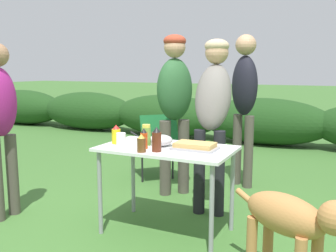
% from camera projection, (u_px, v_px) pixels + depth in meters
% --- Properties ---
extents(ground_plane, '(60.00, 60.00, 0.00)m').
position_uv_depth(ground_plane, '(167.00, 231.00, 3.21)').
color(ground_plane, '#3D6B2D').
extents(shrub_hedge, '(14.40, 0.90, 0.85)m').
position_uv_depth(shrub_hedge, '(265.00, 121.00, 6.85)').
color(shrub_hedge, '#1E4219').
rests_on(shrub_hedge, ground).
extents(folding_table, '(1.10, 0.64, 0.74)m').
position_uv_depth(folding_table, '(167.00, 156.00, 3.11)').
color(folding_table, white).
rests_on(folding_table, ground).
extents(food_tray, '(0.36, 0.22, 0.06)m').
position_uv_depth(food_tray, '(195.00, 146.00, 3.00)').
color(food_tray, '#9E9EA3').
rests_on(food_tray, folding_table).
extents(plate_stack, '(0.22, 0.22, 0.03)m').
position_uv_depth(plate_stack, '(154.00, 140.00, 3.33)').
color(plate_stack, white).
rests_on(plate_stack, folding_table).
extents(mixing_bowl, '(0.18, 0.18, 0.09)m').
position_uv_depth(mixing_bowl, '(162.00, 140.00, 3.14)').
color(mixing_bowl, silver).
rests_on(mixing_bowl, folding_table).
extents(paper_cup_stack, '(0.08, 0.08, 0.11)m').
position_uv_depth(paper_cup_stack, '(121.00, 139.00, 3.15)').
color(paper_cup_stack, white).
rests_on(paper_cup_stack, folding_table).
extents(beer_bottle, '(0.07, 0.07, 0.14)m').
position_uv_depth(beer_bottle, '(141.00, 144.00, 2.90)').
color(beer_bottle, brown).
rests_on(beer_bottle, folding_table).
extents(mustard_bottle, '(0.08, 0.08, 0.16)m').
position_uv_depth(mustard_bottle, '(116.00, 135.00, 3.23)').
color(mustard_bottle, yellow).
rests_on(mustard_bottle, folding_table).
extents(hot_sauce_bottle, '(0.06, 0.06, 0.17)m').
position_uv_depth(hot_sauce_bottle, '(144.00, 139.00, 3.02)').
color(hot_sauce_bottle, '#CC4214').
rests_on(hot_sauce_bottle, folding_table).
extents(bbq_sauce_bottle, '(0.07, 0.07, 0.20)m').
position_uv_depth(bbq_sauce_bottle, '(157.00, 140.00, 2.92)').
color(bbq_sauce_bottle, '#562314').
rests_on(bbq_sauce_bottle, folding_table).
extents(relish_jar, '(0.08, 0.08, 0.18)m').
position_uv_depth(relish_jar, '(146.00, 135.00, 3.16)').
color(relish_jar, olive).
rests_on(relish_jar, folding_table).
extents(standing_person_in_dark_puffer, '(0.39, 0.51, 1.67)m').
position_uv_depth(standing_person_in_dark_puffer, '(213.00, 103.00, 3.56)').
color(standing_person_in_dark_puffer, black).
rests_on(standing_person_in_dark_puffer, ground).
extents(standing_person_with_beanie, '(0.48, 0.47, 1.74)m').
position_uv_depth(standing_person_with_beanie, '(175.00, 97.00, 4.03)').
color(standing_person_with_beanie, '#4C473D').
rests_on(standing_person_with_beanie, ground).
extents(standing_person_in_gray_fleece, '(0.25, 0.34, 1.61)m').
position_uv_depth(standing_person_in_gray_fleece, '(0.00, 114.00, 3.38)').
color(standing_person_in_gray_fleece, '#4C473D').
rests_on(standing_person_in_gray_fleece, ground).
extents(standing_person_in_navy_coat, '(0.41, 0.37, 1.77)m').
position_uv_depth(standing_person_in_navy_coat, '(244.00, 94.00, 4.31)').
color(standing_person_in_navy_coat, '#4C473D').
rests_on(standing_person_in_navy_coat, ground).
extents(dog, '(0.82, 0.53, 0.67)m').
position_uv_depth(dog, '(292.00, 221.00, 2.29)').
color(dog, '#B27A42').
rests_on(dog, ground).
extents(camp_chair_green_behind_table, '(0.74, 0.74, 0.83)m').
position_uv_depth(camp_chair_green_behind_table, '(155.00, 142.00, 4.69)').
color(camp_chair_green_behind_table, '#19602D').
rests_on(camp_chair_green_behind_table, ground).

